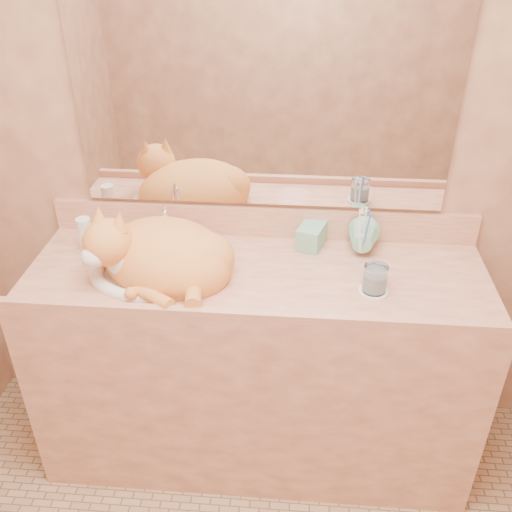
# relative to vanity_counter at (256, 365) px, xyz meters

# --- Properties ---
(wall_back) EXTENTS (2.40, 0.02, 2.50)m
(wall_back) POSITION_rel_vanity_counter_xyz_m (0.00, 0.28, 0.82)
(wall_back) COLOR brown
(wall_back) RESTS_ON ground
(vanity_counter) EXTENTS (1.60, 0.55, 0.85)m
(vanity_counter) POSITION_rel_vanity_counter_xyz_m (0.00, 0.00, 0.00)
(vanity_counter) COLOR #A46249
(vanity_counter) RESTS_ON floor
(mirror) EXTENTS (1.30, 0.02, 0.80)m
(mirror) POSITION_rel_vanity_counter_xyz_m (0.00, 0.26, 0.97)
(mirror) COLOR white
(mirror) RESTS_ON wall_back
(sink_basin) EXTENTS (0.49, 0.43, 0.14)m
(sink_basin) POSITION_rel_vanity_counter_xyz_m (-0.35, -0.02, 0.50)
(sink_basin) COLOR white
(sink_basin) RESTS_ON vanity_counter
(faucet) EXTENTS (0.05, 0.12, 0.16)m
(faucet) POSITION_rel_vanity_counter_xyz_m (-0.35, 0.16, 0.50)
(faucet) COLOR white
(faucet) RESTS_ON vanity_counter
(cat) EXTENTS (0.59, 0.54, 0.26)m
(cat) POSITION_rel_vanity_counter_xyz_m (-0.33, -0.03, 0.51)
(cat) COLOR orange
(cat) RESTS_ON sink_basin
(soap_dispenser) EXTENTS (0.11, 0.11, 0.19)m
(soap_dispenser) POSITION_rel_vanity_counter_xyz_m (0.17, 0.14, 0.52)
(soap_dispenser) COLOR #74BB9B
(soap_dispenser) RESTS_ON vanity_counter
(toothbrush_cup) EXTENTS (0.14, 0.14, 0.11)m
(toothbrush_cup) POSITION_rel_vanity_counter_xyz_m (0.36, 0.12, 0.48)
(toothbrush_cup) COLOR #74BB9B
(toothbrush_cup) RESTS_ON vanity_counter
(toothbrushes) EXTENTS (0.03, 0.03, 0.20)m
(toothbrushes) POSITION_rel_vanity_counter_xyz_m (0.36, 0.12, 0.55)
(toothbrushes) COLOR white
(toothbrushes) RESTS_ON toothbrush_cup
(saucer) EXTENTS (0.10, 0.10, 0.01)m
(saucer) POSITION_rel_vanity_counter_xyz_m (0.39, -0.09, 0.43)
(saucer) COLOR white
(saucer) RESTS_ON vanity_counter
(water_glass) EXTENTS (0.08, 0.08, 0.09)m
(water_glass) POSITION_rel_vanity_counter_xyz_m (0.39, -0.09, 0.48)
(water_glass) COLOR silver
(water_glass) RESTS_ON saucer
(lotion_bottle) EXTENTS (0.05, 0.05, 0.12)m
(lotion_bottle) POSITION_rel_vanity_counter_xyz_m (-0.64, 0.11, 0.49)
(lotion_bottle) COLOR white
(lotion_bottle) RESTS_ON vanity_counter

